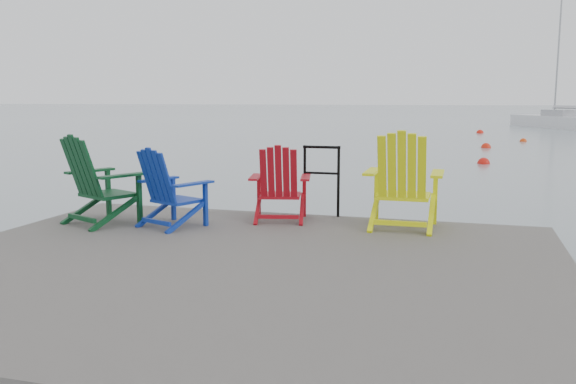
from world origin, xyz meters
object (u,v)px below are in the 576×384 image
(chair_green, at_px, (98,180))
(buoy_a, at_px, (484,164))
(chair_yellow, at_px, (403,181))
(chair_blue, at_px, (169,188))
(buoy_b, at_px, (486,148))
(buoy_c, at_px, (523,142))
(chair_red, at_px, (280,184))
(handrail, at_px, (321,174))
(sailboat_near, at_px, (558,122))
(buoy_d, at_px, (480,133))

(chair_green, height_order, buoy_a, chair_green)
(chair_yellow, bearing_deg, chair_blue, -166.18)
(chair_green, bearing_deg, buoy_a, 95.18)
(buoy_b, relative_size, buoy_c, 1.26)
(chair_red, relative_size, buoy_c, 2.88)
(buoy_a, height_order, buoy_b, buoy_b)
(handrail, bearing_deg, chair_green, -153.05)
(chair_blue, bearing_deg, chair_red, 54.19)
(sailboat_near, bearing_deg, chair_yellow, -125.43)
(buoy_d, bearing_deg, buoy_a, -90.78)
(buoy_b, bearing_deg, buoy_c, 67.51)
(chair_yellow, xyz_separation_m, sailboat_near, (6.86, 39.51, -0.70))
(chair_blue, xyz_separation_m, chair_red, (1.13, 0.69, 0.00))
(handrail, xyz_separation_m, sailboat_near, (7.94, 39.02, -0.69))
(buoy_c, height_order, buoy_d, buoy_d)
(sailboat_near, bearing_deg, chair_green, -130.02)
(buoy_b, xyz_separation_m, buoy_c, (1.79, 4.32, 0.00))
(buoy_c, bearing_deg, buoy_a, -100.69)
(chair_green, distance_m, chair_red, 2.17)
(chair_green, relative_size, chair_yellow, 0.95)
(handrail, bearing_deg, buoy_d, 85.10)
(buoy_b, bearing_deg, chair_blue, -101.73)
(chair_blue, distance_m, buoy_c, 24.89)
(handrail, bearing_deg, chair_blue, -143.22)
(sailboat_near, xyz_separation_m, buoy_b, (-5.36, -20.33, -0.36))
(chair_yellow, bearing_deg, buoy_a, 84.08)
(chair_blue, relative_size, buoy_c, 2.86)
(chair_green, relative_size, chair_red, 1.14)
(buoy_c, bearing_deg, chair_yellow, -97.97)
(chair_blue, distance_m, chair_yellow, 2.70)
(chair_blue, height_order, sailboat_near, sailboat_near)
(chair_blue, bearing_deg, buoy_d, 105.43)
(chair_yellow, height_order, buoy_a, chair_yellow)
(sailboat_near, bearing_deg, buoy_d, -145.86)
(chair_yellow, bearing_deg, sailboat_near, 79.83)
(chair_red, distance_m, sailboat_near, 40.36)
(buoy_c, bearing_deg, buoy_b, -112.49)
(chair_yellow, bearing_deg, buoy_c, 81.72)
(chair_red, height_order, buoy_a, chair_red)
(sailboat_near, relative_size, buoy_a, 31.55)
(chair_blue, distance_m, buoy_a, 13.92)
(chair_red, bearing_deg, buoy_a, 65.25)
(sailboat_near, height_order, buoy_b, sailboat_near)
(sailboat_near, bearing_deg, buoy_b, -130.35)
(chair_blue, bearing_deg, chair_green, -151.70)
(buoy_b, bearing_deg, chair_yellow, -94.47)
(sailboat_near, bearing_deg, handrail, -127.07)
(chair_red, xyz_separation_m, buoy_c, (4.77, 23.48, -0.96))
(buoy_b, xyz_separation_m, buoy_d, (-0.02, 11.12, 0.00))
(handrail, bearing_deg, chair_red, -131.33)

